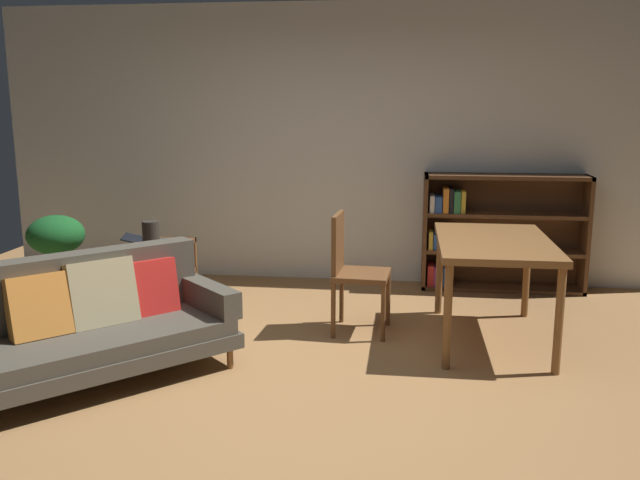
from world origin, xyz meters
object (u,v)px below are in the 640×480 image
at_px(dining_chair_near, 352,266).
at_px(bookshelf, 492,232).
at_px(potted_floor_plant, 57,247).
at_px(media_console, 157,279).
at_px(open_laptop, 152,241).
at_px(desk_speaker, 151,237).
at_px(fabric_couch, 79,323).
at_px(dining_table, 494,250).

bearing_deg(dining_chair_near, bookshelf, 49.51).
bearing_deg(potted_floor_plant, dining_chair_near, -9.81).
relative_size(media_console, open_laptop, 2.01).
bearing_deg(media_console, desk_speaker, -76.39).
distance_m(fabric_couch, media_console, 1.53).
xyz_separation_m(media_console, desk_speaker, (0.05, -0.21, 0.41)).
relative_size(desk_speaker, dining_chair_near, 0.29).
xyz_separation_m(desk_speaker, potted_floor_plant, (-1.01, 0.31, -0.18)).
bearing_deg(dining_table, media_console, 171.26).
bearing_deg(dining_chair_near, open_laptop, 163.42).
distance_m(fabric_couch, dining_table, 2.93).
bearing_deg(media_console, potted_floor_plant, 173.79).
relative_size(media_console, potted_floor_plant, 1.29).
bearing_deg(desk_speaker, media_console, 103.61).
distance_m(media_console, dining_table, 2.83).
bearing_deg(bookshelf, dining_chair_near, -130.49).
height_order(open_laptop, bookshelf, bookshelf).
xyz_separation_m(fabric_couch, dining_table, (2.69, 1.10, 0.31)).
xyz_separation_m(desk_speaker, bookshelf, (2.88, 1.28, -0.12)).
distance_m(desk_speaker, dining_table, 2.72).
relative_size(desk_speaker, dining_table, 0.20).
bearing_deg(fabric_couch, potted_floor_plant, 122.19).
distance_m(media_console, dining_chair_near, 1.77).
bearing_deg(dining_chair_near, dining_table, -3.66).
xyz_separation_m(open_laptop, desk_speaker, (0.16, -0.39, 0.11)).
distance_m(potted_floor_plant, bookshelf, 4.01).
height_order(dining_table, dining_chair_near, dining_chair_near).
bearing_deg(dining_chair_near, fabric_couch, -144.66).
xyz_separation_m(dining_chair_near, bookshelf, (1.22, 1.43, 0.03)).
height_order(media_console, desk_speaker, desk_speaker).
xyz_separation_m(open_laptop, dining_chair_near, (1.82, -0.54, -0.04)).
relative_size(open_laptop, desk_speaker, 1.86).
bearing_deg(dining_chair_near, potted_floor_plant, 170.19).
height_order(potted_floor_plant, dining_chair_near, dining_chair_near).
xyz_separation_m(potted_floor_plant, dining_chair_near, (2.67, -0.46, 0.02)).
height_order(fabric_couch, dining_table, fabric_couch).
distance_m(potted_floor_plant, dining_chair_near, 2.71).
distance_m(desk_speaker, dining_chair_near, 1.68).
bearing_deg(dining_chair_near, desk_speaker, 174.89).
distance_m(dining_chair_near, bookshelf, 1.88).
xyz_separation_m(media_console, dining_table, (2.76, -0.42, 0.43)).
relative_size(potted_floor_plant, dining_chair_near, 0.84).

